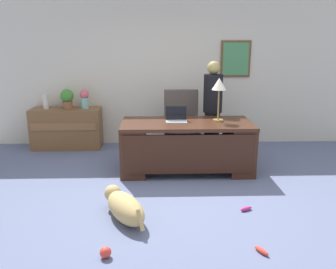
% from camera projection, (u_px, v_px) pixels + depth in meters
% --- Properties ---
extents(ground_plane, '(12.00, 12.00, 0.00)m').
position_uv_depth(ground_plane, '(176.00, 196.00, 4.59)').
color(ground_plane, slate).
extents(back_wall, '(7.00, 0.16, 2.70)m').
position_uv_depth(back_wall, '(170.00, 74.00, 6.76)').
color(back_wall, beige).
rests_on(back_wall, ground_plane).
extents(desk, '(1.98, 0.92, 0.77)m').
position_uv_depth(desk, '(187.00, 145.00, 5.39)').
color(desk, '#422316').
rests_on(desk, ground_plane).
extents(credenza, '(1.27, 0.50, 0.75)m').
position_uv_depth(credenza, '(67.00, 128.00, 6.61)').
color(credenza, brown).
rests_on(credenza, ground_plane).
extents(armchair, '(0.60, 0.59, 1.13)m').
position_uv_depth(armchair, '(181.00, 127.00, 6.22)').
color(armchair, '#564C47').
rests_on(armchair, ground_plane).
extents(person_standing, '(0.32, 0.32, 1.64)m').
position_uv_depth(person_standing, '(212.00, 109.00, 5.99)').
color(person_standing, '#262323').
rests_on(person_standing, ground_plane).
extents(dog_lying, '(0.62, 0.82, 0.30)m').
position_uv_depth(dog_lying, '(124.00, 206.00, 3.95)').
color(dog_lying, tan).
rests_on(dog_lying, ground_plane).
extents(laptop, '(0.32, 0.22, 0.22)m').
position_uv_depth(laptop, '(176.00, 118.00, 5.37)').
color(laptop, '#B2B5BA').
rests_on(laptop, desk).
extents(desk_lamp, '(0.22, 0.22, 0.66)m').
position_uv_depth(desk_lamp, '(219.00, 87.00, 5.28)').
color(desk_lamp, '#9E8447').
rests_on(desk_lamp, desk).
extents(vase_with_flowers, '(0.17, 0.17, 0.36)m').
position_uv_depth(vase_with_flowers, '(85.00, 98.00, 6.48)').
color(vase_with_flowers, '#80BCAF').
rests_on(vase_with_flowers, credenza).
extents(vase_empty, '(0.10, 0.10, 0.27)m').
position_uv_depth(vase_empty, '(46.00, 102.00, 6.47)').
color(vase_empty, silver).
rests_on(vase_empty, credenza).
extents(potted_plant, '(0.24, 0.24, 0.36)m').
position_uv_depth(potted_plant, '(67.00, 98.00, 6.47)').
color(potted_plant, brown).
rests_on(potted_plant, credenza).
extents(dog_toy_ball, '(0.11, 0.11, 0.11)m').
position_uv_depth(dog_toy_ball, '(105.00, 252.00, 3.26)').
color(dog_toy_ball, '#E53F33').
rests_on(dog_toy_ball, ground_plane).
extents(dog_toy_bone, '(0.13, 0.18, 0.05)m').
position_uv_depth(dog_toy_bone, '(262.00, 251.00, 3.33)').
color(dog_toy_bone, '#E53F33').
rests_on(dog_toy_bone, ground_plane).
extents(dog_toy_plush, '(0.17, 0.11, 0.05)m').
position_uv_depth(dog_toy_plush, '(246.00, 209.00, 4.18)').
color(dog_toy_plush, '#D8338C').
rests_on(dog_toy_plush, ground_plane).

